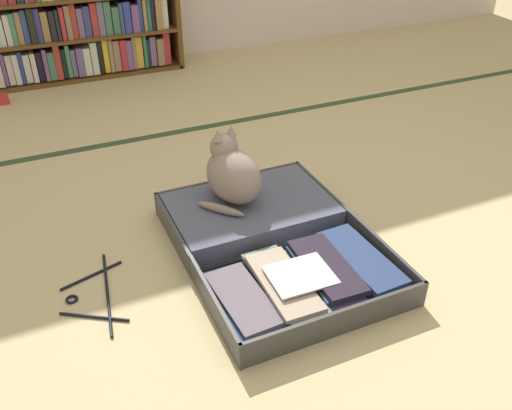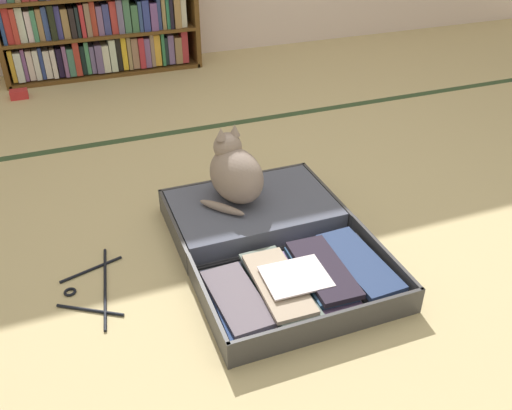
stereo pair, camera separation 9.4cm
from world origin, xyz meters
The scene contains 7 objects.
ground_plane centered at (0.00, 0.00, 0.00)m, with size 10.00×10.00×0.00m, color #CDB882.
tatami_border centered at (0.00, 1.16, 0.00)m, with size 4.80×0.05×0.00m.
bookshelf centered at (-0.45, 2.24, 0.37)m, with size 1.24×0.28×0.75m.
open_suitcase centered at (-0.14, 0.07, 0.04)m, with size 0.65×0.88×0.10m.
black_cat centered at (-0.20, 0.30, 0.21)m, with size 0.27×0.30×0.29m.
clothes_hanger centered at (-0.78, 0.06, 0.01)m, with size 0.24×0.41×0.01m.
small_red_pouch centered at (-0.99, 1.95, 0.02)m, with size 0.10×0.07×0.05m.
Camera 2 is at (-0.76, -1.41, 1.22)m, focal length 38.25 mm.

